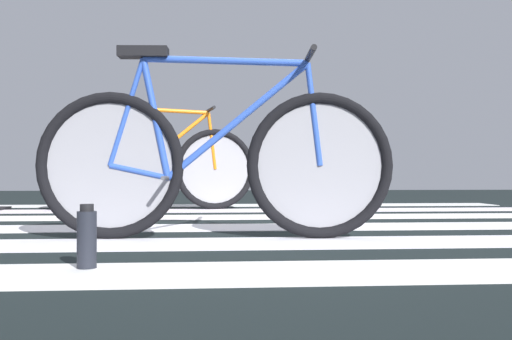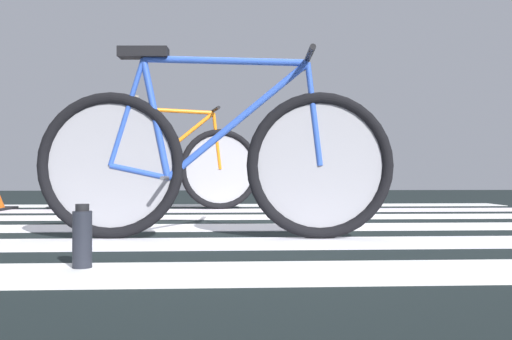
{
  "view_description": "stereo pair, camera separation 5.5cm",
  "coord_description": "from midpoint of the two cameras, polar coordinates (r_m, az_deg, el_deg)",
  "views": [
    {
      "loc": [
        -0.23,
        -3.65,
        0.34
      ],
      "look_at": [
        -0.03,
        -0.91,
        0.36
      ],
      "focal_mm": 39.14,
      "sensor_mm": 36.0,
      "label": 1
    },
    {
      "loc": [
        -0.17,
        -3.65,
        0.34
      ],
      "look_at": [
        -0.03,
        -0.91,
        0.36
      ],
      "focal_mm": 39.14,
      "sensor_mm": 36.0,
      "label": 2
    }
  ],
  "objects": [
    {
      "name": "crosswalk_markings",
      "position": [
        3.68,
        0.23,
        -5.3
      ],
      "size": [
        5.4,
        4.22,
        0.0
      ],
      "color": "silver",
      "rests_on": "ground"
    },
    {
      "name": "cyclist_2_of_2",
      "position": [
        4.88,
        -12.93,
        3.21
      ],
      "size": [
        0.38,
        0.45,
        0.96
      ],
      "rotation": [
        0.0,
        0.0,
        0.2
      ],
      "color": "beige",
      "rests_on": "ground"
    },
    {
      "name": "ground",
      "position": [
        3.67,
        0.07,
        -5.51
      ],
      "size": [
        18.0,
        14.0,
        0.02
      ],
      "color": "black"
    },
    {
      "name": "bicycle_2_of_2",
      "position": [
        4.89,
        -9.3,
        0.41
      ],
      "size": [
        1.71,
        0.56,
        0.93
      ],
      "rotation": [
        0.0,
        0.0,
        0.2
      ],
      "color": "black",
      "rests_on": "ground"
    },
    {
      "name": "water_bottle",
      "position": [
        1.96,
        -16.55,
        -6.68
      ],
      "size": [
        0.06,
        0.06,
        0.22
      ],
      "color": "black",
      "rests_on": "ground"
    },
    {
      "name": "bicycle_1_of_2",
      "position": [
        2.72,
        -3.71,
        1.04
      ],
      "size": [
        1.74,
        0.52,
        0.93
      ],
      "rotation": [
        0.0,
        0.0,
        -0.05
      ],
      "color": "black",
      "rests_on": "ground"
    }
  ]
}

